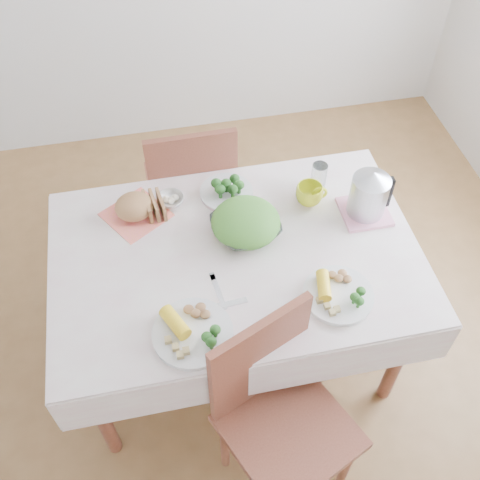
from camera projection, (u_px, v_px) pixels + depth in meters
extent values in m
plane|color=brown|center=(237.00, 346.00, 2.87)|extent=(3.60, 3.60, 0.00)
cube|color=brown|center=(237.00, 306.00, 2.58)|extent=(1.40, 0.90, 0.75)
cube|color=white|center=(236.00, 254.00, 2.29)|extent=(1.50, 1.00, 0.01)
cube|color=brown|center=(289.00, 432.00, 2.11)|extent=(0.58, 0.58, 0.97)
cube|color=brown|center=(190.00, 187.00, 2.95)|extent=(0.44, 0.44, 0.97)
imported|color=white|center=(246.00, 227.00, 2.33)|extent=(0.34, 0.34, 0.07)
cylinder|color=white|center=(193.00, 334.00, 2.03)|extent=(0.33, 0.33, 0.02)
cylinder|color=white|center=(338.00, 295.00, 2.14)|extent=(0.37, 0.37, 0.02)
cylinder|color=beige|center=(226.00, 193.00, 2.49)|extent=(0.30, 0.30, 0.02)
cube|color=#FF7662|center=(136.00, 215.00, 2.42)|extent=(0.33, 0.33, 0.00)
ellipsoid|color=olive|center=(134.00, 206.00, 2.38)|extent=(0.19, 0.18, 0.10)
imported|color=white|center=(171.00, 200.00, 2.45)|extent=(0.14, 0.14, 0.04)
imported|color=yellow|center=(309.00, 194.00, 2.43)|extent=(0.13, 0.13, 0.09)
cylinder|color=white|center=(319.00, 176.00, 2.48)|extent=(0.09, 0.09, 0.13)
cube|color=pink|center=(364.00, 212.00, 2.42)|extent=(0.20, 0.20, 0.02)
cylinder|color=#B2B5BA|center=(369.00, 193.00, 2.33)|extent=(0.20, 0.20, 0.22)
cube|color=silver|center=(218.00, 292.00, 2.16)|extent=(0.04, 0.17, 0.00)
cube|color=silver|center=(220.00, 306.00, 2.12)|extent=(0.21, 0.04, 0.00)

